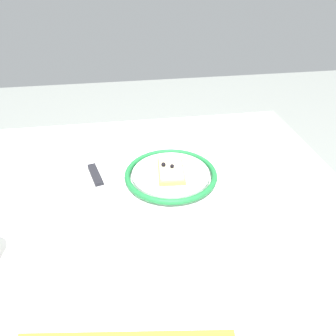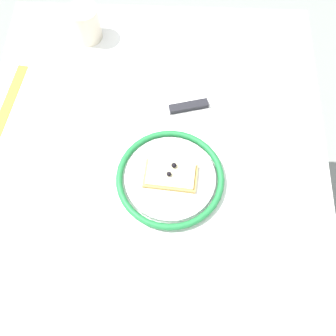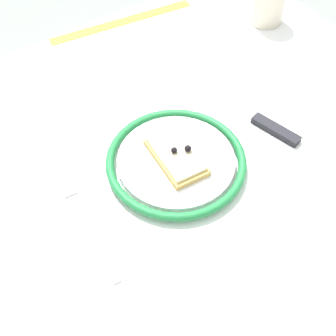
% 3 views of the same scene
% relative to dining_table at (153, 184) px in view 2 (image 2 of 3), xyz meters
% --- Properties ---
extents(ground_plane, '(6.00, 6.00, 0.00)m').
position_rel_dining_table_xyz_m(ground_plane, '(0.00, 0.00, -0.66)').
color(ground_plane, gray).
extents(dining_table, '(0.91, 0.76, 0.78)m').
position_rel_dining_table_xyz_m(dining_table, '(0.00, 0.00, 0.00)').
color(dining_table, white).
rests_on(dining_table, ground_plane).
extents(plate, '(0.23, 0.23, 0.02)m').
position_rel_dining_table_xyz_m(plate, '(-0.04, -0.04, 0.13)').
color(plate, white).
rests_on(plate, dining_table).
extents(pizza_slice_near, '(0.07, 0.11, 0.03)m').
position_rel_dining_table_xyz_m(pizza_slice_near, '(-0.04, -0.04, 0.14)').
color(pizza_slice_near, tan).
rests_on(pizza_slice_near, plate).
extents(knife, '(0.08, 0.24, 0.01)m').
position_rel_dining_table_xyz_m(knife, '(0.14, -0.05, 0.12)').
color(knife, silver).
rests_on(knife, dining_table).
extents(fork, '(0.03, 0.20, 0.00)m').
position_rel_dining_table_xyz_m(fork, '(-0.21, -0.06, 0.12)').
color(fork, silver).
rests_on(fork, dining_table).
extents(cup, '(0.07, 0.07, 0.09)m').
position_rel_dining_table_xyz_m(cup, '(0.35, 0.18, 0.16)').
color(cup, beige).
rests_on(cup, dining_table).
extents(measuring_tape, '(0.32, 0.07, 0.00)m').
position_rel_dining_table_xyz_m(measuring_tape, '(0.09, 0.35, 0.12)').
color(measuring_tape, yellow).
rests_on(measuring_tape, dining_table).
extents(napkin, '(0.14, 0.14, 0.00)m').
position_rel_dining_table_xyz_m(napkin, '(0.28, -0.20, 0.12)').
color(napkin, white).
rests_on(napkin, dining_table).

